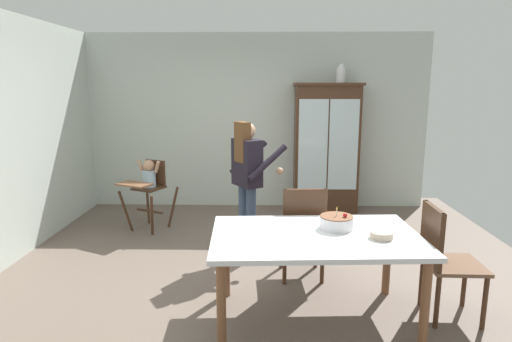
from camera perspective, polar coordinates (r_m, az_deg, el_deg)
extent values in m
plane|color=#66564C|center=(4.56, -0.84, -13.57)|extent=(6.24, 6.24, 0.00)
cube|color=beige|center=(6.78, -0.04, 6.55)|extent=(5.32, 0.06, 2.70)
cube|color=#422819|center=(6.63, 9.26, 2.85)|extent=(0.95, 0.42, 1.91)
cube|color=#422819|center=(6.56, 9.54, 11.30)|extent=(1.01, 0.48, 0.04)
cube|color=silver|center=(6.38, 7.56, 3.43)|extent=(0.43, 0.01, 1.34)
cube|color=silver|center=(6.44, 11.52, 3.38)|extent=(0.43, 0.01, 1.34)
cube|color=#422819|center=(6.62, 9.29, 3.67)|extent=(0.87, 0.36, 0.02)
cylinder|color=white|center=(6.59, 11.16, 12.37)|extent=(0.13, 0.13, 0.22)
cylinder|color=white|center=(6.60, 11.21, 13.54)|extent=(0.07, 0.07, 0.05)
cylinder|color=#422819|center=(5.96, -16.90, -5.12)|extent=(0.18, 0.10, 0.56)
cylinder|color=#422819|center=(5.68, -13.64, -5.77)|extent=(0.09, 0.18, 0.56)
cylinder|color=#422819|center=(6.27, -14.15, -4.15)|extent=(0.09, 0.18, 0.56)
cylinder|color=#422819|center=(6.00, -10.94, -4.71)|extent=(0.18, 0.10, 0.56)
cube|color=#422819|center=(5.98, -13.90, -5.18)|extent=(0.40, 0.21, 0.02)
cube|color=#422819|center=(5.90, -14.05, -2.19)|extent=(0.45, 0.45, 0.02)
cube|color=#422819|center=(5.98, -13.17, -0.18)|extent=(0.29, 0.16, 0.34)
cube|color=brown|center=(5.68, -15.85, -1.69)|extent=(0.50, 0.40, 0.02)
cylinder|color=#9EBCD1|center=(5.89, -13.98, -0.99)|extent=(0.17, 0.17, 0.22)
sphere|color=tan|center=(5.85, -14.06, 0.71)|extent=(0.15, 0.15, 0.15)
cylinder|color=tan|center=(5.94, -15.09, 0.74)|extent=(0.11, 0.08, 0.17)
cylinder|color=tan|center=(5.77, -12.99, 0.52)|extent=(0.11, 0.08, 0.17)
cylinder|color=#33425B|center=(4.83, -0.66, -6.87)|extent=(0.11, 0.11, 0.82)
cylinder|color=#33425B|center=(4.97, -1.68, -6.35)|extent=(0.11, 0.11, 0.82)
cube|color=black|center=(4.73, -1.21, 1.13)|extent=(0.36, 0.41, 0.52)
cube|color=white|center=(4.79, -0.13, 1.25)|extent=(0.04, 0.05, 0.49)
sphere|color=tan|center=(4.68, -1.23, 5.35)|extent=(0.19, 0.19, 0.19)
cube|color=brown|center=(4.67, -1.80, 3.85)|extent=(0.19, 0.22, 0.44)
cylinder|color=black|center=(4.63, 1.54, 1.13)|extent=(0.45, 0.33, 0.37)
sphere|color=tan|center=(4.74, 3.15, 0.00)|extent=(0.08, 0.08, 0.08)
cylinder|color=black|center=(4.97, -0.99, 1.83)|extent=(0.45, 0.33, 0.37)
sphere|color=tan|center=(5.07, 0.57, 0.76)|extent=(0.08, 0.08, 0.08)
cube|color=silver|center=(3.53, 7.92, -8.63)|extent=(1.72, 1.11, 0.04)
cylinder|color=brown|center=(3.26, -4.62, -17.51)|extent=(0.07, 0.07, 0.70)
cylinder|color=brown|center=(3.51, 21.52, -16.06)|extent=(0.07, 0.07, 0.70)
cylinder|color=brown|center=(4.02, -4.01, -11.68)|extent=(0.07, 0.07, 0.70)
cylinder|color=brown|center=(4.23, 17.01, -10.98)|extent=(0.07, 0.07, 0.70)
cylinder|color=white|center=(3.68, 10.62, -6.74)|extent=(0.28, 0.28, 0.10)
cylinder|color=brown|center=(3.66, 10.65, -5.93)|extent=(0.27, 0.27, 0.01)
cylinder|color=#F2E5CC|center=(3.66, 10.67, -5.43)|extent=(0.01, 0.01, 0.06)
cone|color=yellow|center=(3.64, 10.69, -4.79)|extent=(0.02, 0.02, 0.02)
sphere|color=red|center=(3.64, 11.74, -5.75)|extent=(0.04, 0.04, 0.04)
cylinder|color=#C6AD93|center=(3.54, 16.31, -8.12)|extent=(0.18, 0.18, 0.05)
cylinder|color=#422819|center=(4.68, 7.93, -10.01)|extent=(0.04, 0.04, 0.45)
cylinder|color=#422819|center=(4.63, 3.34, -10.16)|extent=(0.04, 0.04, 0.45)
cylinder|color=#422819|center=(4.34, 8.79, -11.78)|extent=(0.04, 0.04, 0.45)
cylinder|color=#422819|center=(4.29, 3.82, -11.97)|extent=(0.04, 0.04, 0.45)
cube|color=brown|center=(4.39, 6.03, -8.06)|extent=(0.47, 0.47, 0.03)
cube|color=#422819|center=(4.13, 6.50, -5.64)|extent=(0.42, 0.07, 0.48)
cylinder|color=#422819|center=(4.16, 9.10, -5.57)|extent=(0.03, 0.03, 0.48)
cylinder|color=#422819|center=(4.10, 3.86, -5.69)|extent=(0.03, 0.03, 0.48)
cylinder|color=#422819|center=(3.99, 28.06, -15.19)|extent=(0.04, 0.04, 0.45)
cylinder|color=#422819|center=(4.30, 25.91, -13.10)|extent=(0.04, 0.04, 0.45)
cylinder|color=#422819|center=(3.85, 22.90, -15.72)|extent=(0.04, 0.04, 0.45)
cylinder|color=#422819|center=(4.17, 21.10, -13.48)|extent=(0.04, 0.04, 0.45)
cube|color=brown|center=(3.98, 24.78, -11.21)|extent=(0.45, 0.45, 0.03)
cube|color=#422819|center=(3.82, 22.30, -7.85)|extent=(0.05, 0.42, 0.48)
cylinder|color=#422819|center=(3.65, 23.31, -8.81)|extent=(0.03, 0.03, 0.48)
cylinder|color=#422819|center=(3.99, 21.39, -6.97)|extent=(0.03, 0.03, 0.48)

